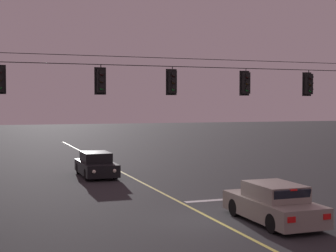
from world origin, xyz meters
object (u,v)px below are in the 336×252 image
object	(u,v)px
traffic_light_left_inner	(101,81)
traffic_light_right_inner	(246,83)
traffic_light_rightmost	(309,84)
traffic_light_leftmost	(0,79)
traffic_light_centre	(173,82)
car_oncoming_lead	(96,165)
car_waiting_near_lane	(273,204)

from	to	relation	value
traffic_light_left_inner	traffic_light_right_inner	size ratio (longest dim) A/B	1.00
traffic_light_right_inner	traffic_light_rightmost	bearing A→B (deg)	0.00
traffic_light_leftmost	traffic_light_centre	bearing A→B (deg)	0.00
traffic_light_left_inner	traffic_light_right_inner	world-z (taller)	same
traffic_light_centre	car_oncoming_lead	bearing A→B (deg)	101.34
traffic_light_left_inner	car_waiting_near_lane	xyz separation A→B (m)	(5.01, -5.02, -4.44)
traffic_light_left_inner	traffic_light_centre	distance (m)	3.09
traffic_light_right_inner	car_waiting_near_lane	xyz separation A→B (m)	(-1.59, -5.02, -4.44)
traffic_light_rightmost	car_oncoming_lead	bearing A→B (deg)	135.71
traffic_light_right_inner	car_waiting_near_lane	bearing A→B (deg)	-107.60
traffic_light_leftmost	traffic_light_left_inner	size ratio (longest dim) A/B	1.00
car_oncoming_lead	traffic_light_centre	bearing A→B (deg)	-78.66
traffic_light_leftmost	car_oncoming_lead	world-z (taller)	traffic_light_leftmost
car_waiting_near_lane	car_oncoming_lead	bearing A→B (deg)	105.09
car_waiting_near_lane	traffic_light_left_inner	bearing A→B (deg)	134.98
car_waiting_near_lane	traffic_light_leftmost	bearing A→B (deg)	150.66
traffic_light_right_inner	traffic_light_centre	bearing A→B (deg)	180.00
traffic_light_leftmost	car_oncoming_lead	xyz separation A→B (m)	(5.34, 8.29, -4.44)
traffic_light_centre	car_oncoming_lead	xyz separation A→B (m)	(-1.66, 8.29, -4.44)
traffic_light_right_inner	traffic_light_leftmost	bearing A→B (deg)	180.00
traffic_light_leftmost	traffic_light_right_inner	world-z (taller)	same
traffic_light_rightmost	car_waiting_near_lane	size ratio (longest dim) A/B	0.28
traffic_light_centre	car_oncoming_lead	size ratio (longest dim) A/B	0.28
traffic_light_leftmost	traffic_light_centre	size ratio (longest dim) A/B	1.00
traffic_light_leftmost	traffic_light_right_inner	xyz separation A→B (m)	(10.52, 0.00, 0.00)
traffic_light_rightmost	traffic_light_leftmost	bearing A→B (deg)	180.00
traffic_light_centre	traffic_light_rightmost	bearing A→B (deg)	0.00
traffic_light_leftmost	traffic_light_centre	distance (m)	7.00
traffic_light_left_inner	traffic_light_rightmost	world-z (taller)	same
traffic_light_rightmost	car_oncoming_lead	size ratio (longest dim) A/B	0.28
traffic_light_leftmost	traffic_light_centre	xyz separation A→B (m)	(7.00, 0.00, 0.00)
traffic_light_leftmost	traffic_light_rightmost	distance (m)	13.83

